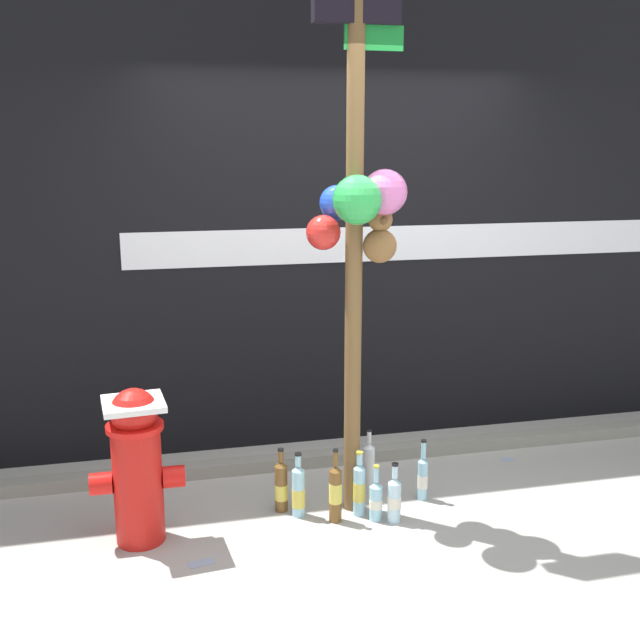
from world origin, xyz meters
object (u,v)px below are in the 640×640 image
object	(u,v)px
memorial_post	(358,190)
bottle_0	(298,491)
bottle_1	(376,500)
bottle_2	(423,477)
bottle_3	(335,492)
bottle_5	(359,489)
bottle_4	(394,499)
fire_hydrant	(137,463)
bottle_6	(369,467)
bottle_7	(281,486)

from	to	relation	value
memorial_post	bottle_0	xyz separation A→B (m)	(-0.32, 0.00, -1.64)
bottle_1	bottle_2	distance (m)	0.38
memorial_post	bottle_2	bearing A→B (deg)	5.00
bottle_3	bottle_5	size ratio (longest dim) A/B	1.12
bottle_0	bottle_4	xyz separation A→B (m)	(0.50, -0.19, -0.01)
fire_hydrant	bottle_4	size ratio (longest dim) A/B	2.42
bottle_3	memorial_post	bearing A→B (deg)	36.06
fire_hydrant	bottle_1	world-z (taller)	fire_hydrant
fire_hydrant	bottle_6	distance (m)	1.36
bottle_1	bottle_6	distance (m)	0.33
bottle_5	bottle_7	bearing A→B (deg)	160.22
bottle_1	bottle_3	bearing A→B (deg)	170.69
bottle_5	bottle_7	size ratio (longest dim) A/B	1.01
bottle_1	bottle_4	xyz separation A→B (m)	(0.09, -0.04, 0.02)
fire_hydrant	bottle_4	distance (m)	1.39
bottle_4	bottle_7	distance (m)	0.64
bottle_0	bottle_2	size ratio (longest dim) A/B	1.01
bottle_2	bottle_4	size ratio (longest dim) A/B	1.07
bottle_2	bottle_5	world-z (taller)	bottle_5
bottle_4	bottle_1	bearing A→B (deg)	154.55
bottle_3	bottle_6	world-z (taller)	bottle_3
bottle_1	bottle_5	bearing A→B (deg)	134.14
fire_hydrant	bottle_7	bearing A→B (deg)	11.17
bottle_4	bottle_7	size ratio (longest dim) A/B	0.92
bottle_4	memorial_post	bearing A→B (deg)	133.34
bottle_1	bottle_3	xyz separation A→B (m)	(-0.22, 0.04, 0.05)
bottle_4	bottle_5	bearing A→B (deg)	144.19
bottle_4	fire_hydrant	bearing A→B (deg)	175.14
bottle_3	bottle_0	bearing A→B (deg)	149.99
bottle_7	memorial_post	bearing A→B (deg)	-11.93
bottle_1	bottle_2	size ratio (longest dim) A/B	0.88
memorial_post	bottle_5	size ratio (longest dim) A/B	7.84
memorial_post	fire_hydrant	bearing A→B (deg)	-176.76
bottle_6	bottle_5	bearing A→B (deg)	-117.71
fire_hydrant	bottle_3	distance (m)	1.07
bottle_5	bottle_2	bearing A→B (deg)	13.56
bottle_4	bottle_7	world-z (taller)	bottle_7
bottle_0	bottle_7	world-z (taller)	same
fire_hydrant	bottle_1	bearing A→B (deg)	-3.24
bottle_2	bottle_7	distance (m)	0.83
bottle_1	bottle_7	xyz separation A→B (m)	(-0.49, 0.22, 0.03)
fire_hydrant	bottle_2	distance (m)	1.63
bottle_2	bottle_6	size ratio (longest dim) A/B	0.91
bottle_1	bottle_3	distance (m)	0.23
bottle_6	bottle_7	world-z (taller)	bottle_6
fire_hydrant	bottle_7	world-z (taller)	fire_hydrant
bottle_5	bottle_3	bearing A→B (deg)	-165.00
fire_hydrant	bottle_2	size ratio (longest dim) A/B	2.26
bottle_0	bottle_3	bearing A→B (deg)	-30.01
bottle_0	bottle_1	bearing A→B (deg)	-19.43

